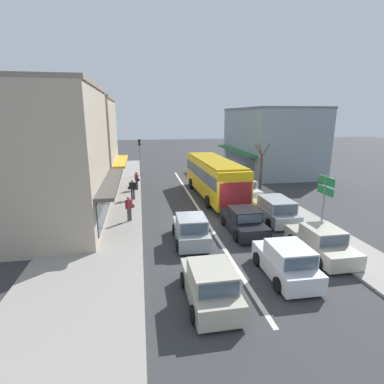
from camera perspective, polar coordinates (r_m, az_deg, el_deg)
name	(u,v)px	position (r m, az deg, el deg)	size (l,w,h in m)	color
ground_plane	(208,224)	(19.39, 3.07, -6.03)	(140.00, 140.00, 0.00)	#353538
lane_centre_line	(196,206)	(23.10, 0.86, -2.62)	(0.20, 28.00, 0.01)	silver
sidewalk_left	(108,202)	(24.77, -15.69, -1.83)	(5.20, 44.00, 0.14)	gray
kerb_right	(262,195)	(26.71, 13.23, -0.53)	(2.80, 44.00, 0.12)	gray
shopfront_corner_near	(37,159)	(20.06, -27.49, 5.62)	(8.51, 9.36, 8.53)	#B2A38E
shopfront_mid_block	(70,146)	(28.66, -22.25, 8.08)	(8.77, 7.83, 8.28)	#B2A38E
building_right_far	(270,140)	(37.98, 14.63, 9.48)	(8.94, 13.07, 7.63)	#84939E
city_bus	(214,175)	(25.22, 4.15, 3.20)	(3.01, 10.93, 3.23)	yellow
hatchback_adjacent_lane_lead	(286,262)	(13.69, 17.52, -12.56)	(1.86, 3.72, 1.54)	silver
hatchback_queue_gap_filler	(191,230)	(16.42, -0.21, -7.24)	(1.90, 3.75, 1.54)	#9EA3A8
hatchback_behind_bus_near	(210,285)	(11.55, 3.50, -17.22)	(1.85, 3.72, 1.54)	#B7B29E
sedan_queue_far_back	(243,221)	(18.08, 9.76, -5.54)	(1.92, 4.21, 1.47)	black
parked_sedan_kerb_front	(321,243)	(16.29, 23.34, -8.84)	(1.90, 4.20, 1.47)	#B7B29E
parked_wagon_kerb_second	(274,210)	(20.40, 15.43, -3.29)	(1.99, 4.53, 1.58)	#9EA3A8
parked_sedan_kerb_third	(244,189)	(25.95, 9.82, 0.58)	(1.97, 4.24, 1.47)	silver
traffic_light_downstreet	(140,151)	(34.29, -9.93, 7.64)	(0.32, 0.24, 4.20)	gray
directional_road_sign	(325,191)	(18.06, 24.03, 0.14)	(0.10, 1.40, 3.60)	gray
street_tree_right	(261,170)	(27.44, 13.02, 4.20)	(1.43, 1.75, 4.38)	brown
pedestrian_with_handbag_near	(137,180)	(27.81, -10.50, 2.33)	(0.45, 0.63, 1.63)	#333338
pedestrian_browsing_midblock	(129,207)	(19.60, -11.87, -2.82)	(0.57, 0.54, 1.63)	#4C4742
pedestrian_far_walker	(132,188)	(24.60, -11.29, 0.73)	(0.66, 0.39, 1.63)	#232838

